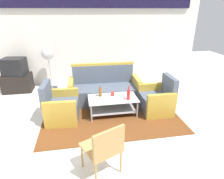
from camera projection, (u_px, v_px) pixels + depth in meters
name	position (u px, v px, depth m)	size (l,w,h in m)	color
ground_plane	(117.00, 133.00, 3.70)	(14.00, 14.00, 0.00)	silver
wall_back	(99.00, 36.00, 5.89)	(6.52, 0.19, 2.80)	silver
rug	(110.00, 113.00, 4.40)	(3.03, 2.16, 0.01)	brown
couch	(104.00, 90.00, 4.89)	(1.81, 0.77, 0.96)	#4C5666
armchair_left	(61.00, 108.00, 4.06)	(0.74, 0.80, 0.85)	#4C5666
armchair_right	(157.00, 100.00, 4.40)	(0.70, 0.76, 0.85)	#4C5666
coffee_table	(113.00, 103.00, 4.28)	(1.10, 0.60, 0.40)	silver
bottle_brown	(100.00, 92.00, 4.28)	(0.07, 0.07, 0.27)	brown
bottle_red	(128.00, 95.00, 4.11)	(0.07, 0.07, 0.31)	red
cup	(113.00, 94.00, 4.32)	(0.08, 0.08, 0.10)	red
tv_stand	(18.00, 83.00, 5.52)	(0.80, 0.50, 0.52)	black
television	(14.00, 66.00, 5.32)	(0.67, 0.54, 0.48)	black
pedestal_fan	(48.00, 56.00, 5.42)	(0.36, 0.36, 1.27)	#2D2D33
wicker_chair	(104.00, 146.00, 2.60)	(0.64, 0.64, 0.84)	#AD844C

